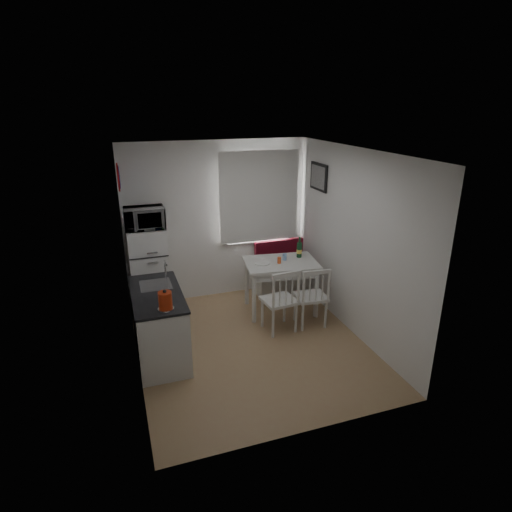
# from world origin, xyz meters

# --- Properties ---
(floor) EXTENTS (3.00, 3.50, 0.02)m
(floor) POSITION_xyz_m (0.00, 0.00, 0.00)
(floor) COLOR #A78159
(floor) RESTS_ON ground
(ceiling) EXTENTS (3.00, 3.50, 0.02)m
(ceiling) POSITION_xyz_m (0.00, 0.00, 2.60)
(ceiling) COLOR white
(ceiling) RESTS_ON wall_back
(wall_back) EXTENTS (3.00, 0.02, 2.60)m
(wall_back) POSITION_xyz_m (0.00, 1.75, 1.30)
(wall_back) COLOR white
(wall_back) RESTS_ON floor
(wall_front) EXTENTS (3.00, 0.02, 2.60)m
(wall_front) POSITION_xyz_m (0.00, -1.75, 1.30)
(wall_front) COLOR white
(wall_front) RESTS_ON floor
(wall_left) EXTENTS (0.02, 3.50, 2.60)m
(wall_left) POSITION_xyz_m (-1.50, 0.00, 1.30)
(wall_left) COLOR white
(wall_left) RESTS_ON floor
(wall_right) EXTENTS (0.02, 3.50, 2.60)m
(wall_right) POSITION_xyz_m (1.50, 0.00, 1.30)
(wall_right) COLOR white
(wall_right) RESTS_ON floor
(window) EXTENTS (1.22, 0.06, 1.47)m
(window) POSITION_xyz_m (0.70, 1.72, 1.62)
(window) COLOR silver
(window) RESTS_ON wall_back
(curtain) EXTENTS (1.35, 0.02, 1.50)m
(curtain) POSITION_xyz_m (0.70, 1.65, 1.68)
(curtain) COLOR white
(curtain) RESTS_ON wall_back
(kitchen_counter) EXTENTS (0.62, 1.32, 1.16)m
(kitchen_counter) POSITION_xyz_m (-1.20, 0.16, 0.46)
(kitchen_counter) COLOR silver
(kitchen_counter) RESTS_ON floor
(wall_sign) EXTENTS (0.03, 0.40, 0.40)m
(wall_sign) POSITION_xyz_m (-1.47, 1.45, 2.15)
(wall_sign) COLOR navy
(wall_sign) RESTS_ON wall_left
(picture_frame) EXTENTS (0.04, 0.52, 0.42)m
(picture_frame) POSITION_xyz_m (1.48, 1.10, 2.05)
(picture_frame) COLOR black
(picture_frame) RESTS_ON wall_right
(bench) EXTENTS (1.25, 0.48, 0.89)m
(bench) POSITION_xyz_m (1.22, 1.51, 0.30)
(bench) COLOR silver
(bench) RESTS_ON floor
(dining_table) EXTENTS (1.20, 0.91, 0.82)m
(dining_table) POSITION_xyz_m (0.77, 0.83, 0.73)
(dining_table) COLOR silver
(dining_table) RESTS_ON floor
(chair_left) EXTENTS (0.50, 0.48, 0.52)m
(chair_left) POSITION_xyz_m (0.52, 0.16, 0.60)
(chair_left) COLOR silver
(chair_left) RESTS_ON floor
(chair_right) EXTENTS (0.47, 0.46, 0.50)m
(chair_right) POSITION_xyz_m (1.02, 0.17, 0.58)
(chair_right) COLOR silver
(chair_right) RESTS_ON floor
(fridge) EXTENTS (0.56, 0.56, 1.40)m
(fridge) POSITION_xyz_m (-1.18, 1.40, 0.70)
(fridge) COLOR white
(fridge) RESTS_ON floor
(microwave) EXTENTS (0.57, 0.39, 0.32)m
(microwave) POSITION_xyz_m (-1.18, 1.35, 1.56)
(microwave) COLOR white
(microwave) RESTS_ON fridge
(kettle) EXTENTS (0.19, 0.19, 0.25)m
(kettle) POSITION_xyz_m (-1.15, -0.38, 1.03)
(kettle) COLOR #A6280D
(kettle) RESTS_ON kitchen_counter
(wine_bottle) EXTENTS (0.08, 0.08, 0.34)m
(wine_bottle) POSITION_xyz_m (1.12, 0.93, 0.99)
(wine_bottle) COLOR #144020
(wine_bottle) RESTS_ON dining_table
(drinking_glass_orange) EXTENTS (0.06, 0.06, 0.10)m
(drinking_glass_orange) POSITION_xyz_m (0.72, 0.78, 0.87)
(drinking_glass_orange) COLOR orange
(drinking_glass_orange) RESTS_ON dining_table
(drinking_glass_blue) EXTENTS (0.06, 0.06, 0.10)m
(drinking_glass_blue) POSITION_xyz_m (0.85, 0.88, 0.88)
(drinking_glass_blue) COLOR #8AB3EB
(drinking_glass_blue) RESTS_ON dining_table
(plate) EXTENTS (0.24, 0.24, 0.02)m
(plate) POSITION_xyz_m (0.47, 0.85, 0.83)
(plate) COLOR white
(plate) RESTS_ON dining_table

